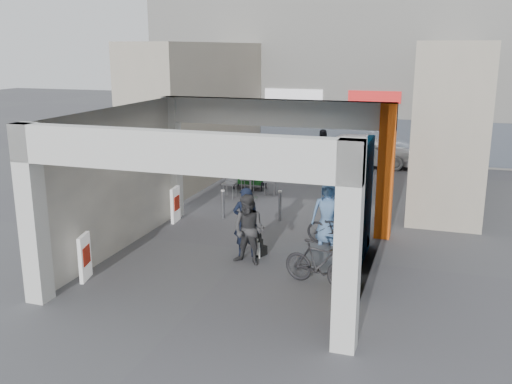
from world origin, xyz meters
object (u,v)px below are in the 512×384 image
(man_back_turned, at_px, (249,230))
(bicycle_rear, at_px, (319,264))
(white_van, at_px, (364,149))
(cafe_set, at_px, (250,185))
(man_with_dog, at_px, (246,222))
(produce_stand, at_px, (250,179))
(border_collie, at_px, (259,247))
(man_elderly, at_px, (328,213))
(man_crates, at_px, (323,156))
(bicycle_front, at_px, (338,230))

(man_back_turned, distance_m, bicycle_rear, 1.96)
(man_back_turned, height_order, white_van, man_back_turned)
(cafe_set, distance_m, bicycle_rear, 7.61)
(cafe_set, height_order, man_back_turned, man_back_turned)
(man_with_dog, bearing_deg, produce_stand, -86.73)
(man_back_turned, bearing_deg, cafe_set, 115.57)
(border_collie, bearing_deg, man_with_dog, -148.96)
(cafe_set, relative_size, produce_stand, 1.29)
(man_elderly, bearing_deg, man_back_turned, -132.42)
(cafe_set, bearing_deg, man_with_dog, -72.18)
(border_collie, relative_size, white_van, 0.15)
(man_crates, height_order, white_van, man_crates)
(bicycle_front, bearing_deg, border_collie, 141.38)
(produce_stand, distance_m, man_elderly, 6.12)
(man_back_turned, bearing_deg, bicycle_front, 52.79)
(cafe_set, bearing_deg, produce_stand, 108.69)
(bicycle_front, height_order, bicycle_rear, bicycle_rear)
(produce_stand, bearing_deg, bicycle_rear, -62.20)
(man_back_turned, xyz_separation_m, bicycle_front, (1.73, 1.78, -0.38))
(cafe_set, bearing_deg, man_crates, 52.63)
(produce_stand, height_order, man_with_dog, man_with_dog)
(man_crates, relative_size, white_van, 0.48)
(man_elderly, bearing_deg, white_van, 85.95)
(man_crates, bearing_deg, cafe_set, 33.52)
(man_elderly, xyz_separation_m, white_van, (-0.44, 10.10, -0.11))
(bicycle_rear, height_order, white_van, white_van)
(man_with_dog, xyz_separation_m, white_van, (1.20, 11.61, -0.15))
(man_with_dog, height_order, bicycle_rear, man_with_dog)
(white_van, bearing_deg, bicycle_rear, 179.08)
(man_with_dog, bearing_deg, bicycle_front, -160.74)
(man_crates, xyz_separation_m, bicycle_front, (1.75, -6.67, -0.55))
(man_back_turned, relative_size, man_crates, 0.83)
(man_with_dog, relative_size, man_back_turned, 1.04)
(cafe_set, distance_m, man_with_dog, 5.73)
(man_with_dog, height_order, white_van, man_with_dog)
(white_van, bearing_deg, produce_stand, 143.57)
(man_back_turned, height_order, bicycle_rear, man_back_turned)
(man_with_dog, xyz_separation_m, man_back_turned, (0.23, -0.46, -0.03))
(white_van, bearing_deg, man_back_turned, 170.83)
(man_elderly, height_order, bicycle_front, man_elderly)
(border_collie, height_order, man_elderly, man_elderly)
(man_with_dog, bearing_deg, man_elderly, -152.19)
(border_collie, height_order, bicycle_rear, bicycle_rear)
(man_elderly, bearing_deg, man_with_dog, -144.07)
(cafe_set, xyz_separation_m, man_with_dog, (1.75, -5.43, 0.50))
(produce_stand, bearing_deg, man_elderly, -53.17)
(man_with_dog, xyz_separation_m, man_crates, (0.21, 7.99, 0.14))
(produce_stand, xyz_separation_m, man_back_turned, (2.29, -6.82, 0.49))
(man_with_dog, bearing_deg, bicycle_rear, 134.91)
(produce_stand, distance_m, man_with_dog, 6.71)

